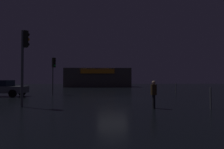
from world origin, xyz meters
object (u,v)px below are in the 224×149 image
car_near (2,88)px  pedestrian (154,92)px  store_building (98,78)px  traffic_signal_main (54,67)px  traffic_signal_opposite (24,54)px

car_near → pedestrian: car_near is taller
store_building → traffic_signal_main: size_ratio=3.61×
traffic_signal_main → traffic_signal_opposite: traffic_signal_opposite is taller
traffic_signal_main → car_near: bearing=-153.1°
traffic_signal_main → traffic_signal_opposite: size_ratio=0.87×
store_building → traffic_signal_main: bearing=-100.0°
traffic_signal_opposite → pedestrian: 8.01m
store_building → traffic_signal_opposite: (-3.52, -33.27, 1.12)m
traffic_signal_opposite → car_near: size_ratio=1.04×
car_near → pedestrian: bearing=-33.9°
store_building → pedestrian: (4.09, -34.26, -1.17)m
store_building → traffic_signal_opposite: 33.48m
store_building → pedestrian: store_building is taller
store_building → car_near: size_ratio=3.27×
traffic_signal_opposite → pedestrian: size_ratio=2.95×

